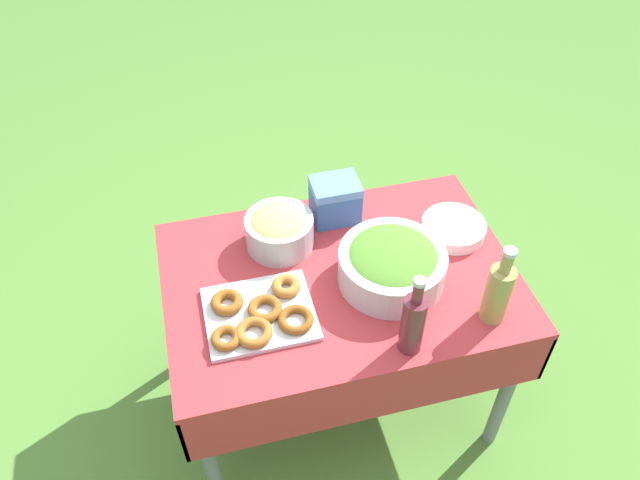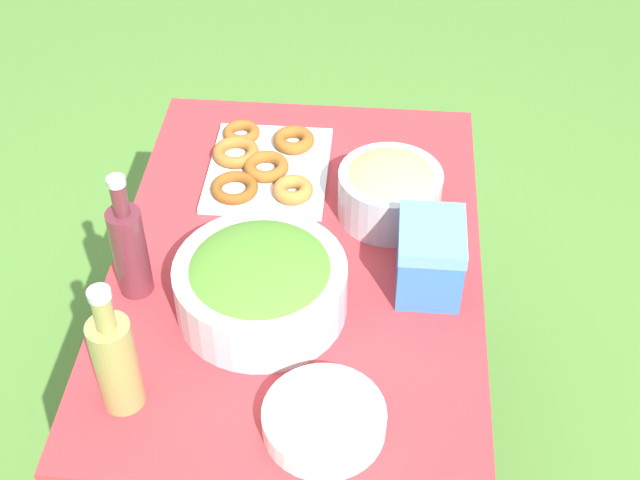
# 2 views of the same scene
# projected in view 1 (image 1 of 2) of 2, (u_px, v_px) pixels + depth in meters

# --- Properties ---
(ground_plane) EXTENTS (14.00, 14.00, 0.00)m
(ground_plane) POSITION_uv_depth(u_px,v_px,m) (336.00, 392.00, 2.59)
(ground_plane) COLOR #568C38
(picnic_table) EXTENTS (1.17, 0.81, 0.73)m
(picnic_table) POSITION_uv_depth(u_px,v_px,m) (339.00, 296.00, 2.16)
(picnic_table) COLOR #B73338
(picnic_table) RESTS_ON ground_plane
(salad_bowl) EXTENTS (0.35, 0.35, 0.14)m
(salad_bowl) POSITION_uv_depth(u_px,v_px,m) (392.00, 264.00, 2.02)
(salad_bowl) COLOR silver
(salad_bowl) RESTS_ON picnic_table
(pasta_bowl) EXTENTS (0.24, 0.24, 0.14)m
(pasta_bowl) POSITION_uv_depth(u_px,v_px,m) (279.00, 229.00, 2.14)
(pasta_bowl) COLOR #B2B7BC
(pasta_bowl) RESTS_ON picnic_table
(donut_platter) EXTENTS (0.35, 0.31, 0.05)m
(donut_platter) POSITION_uv_depth(u_px,v_px,m) (260.00, 314.00, 1.94)
(donut_platter) COLOR silver
(donut_platter) RESTS_ON picnic_table
(plate_stack) EXTENTS (0.23, 0.23, 0.05)m
(plate_stack) POSITION_uv_depth(u_px,v_px,m) (453.00, 228.00, 2.21)
(plate_stack) COLOR white
(plate_stack) RESTS_ON picnic_table
(olive_oil_bottle) EXTENTS (0.08, 0.08, 0.30)m
(olive_oil_bottle) POSITION_uv_depth(u_px,v_px,m) (498.00, 292.00, 1.88)
(olive_oil_bottle) COLOR #998E4C
(olive_oil_bottle) RESTS_ON picnic_table
(wine_bottle) EXTENTS (0.07, 0.07, 0.30)m
(wine_bottle) POSITION_uv_depth(u_px,v_px,m) (413.00, 322.00, 1.79)
(wine_bottle) COLOR maroon
(wine_bottle) RESTS_ON picnic_table
(cooler_box) EXTENTS (0.17, 0.14, 0.16)m
(cooler_box) POSITION_uv_depth(u_px,v_px,m) (335.00, 200.00, 2.23)
(cooler_box) COLOR #3372B7
(cooler_box) RESTS_ON picnic_table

